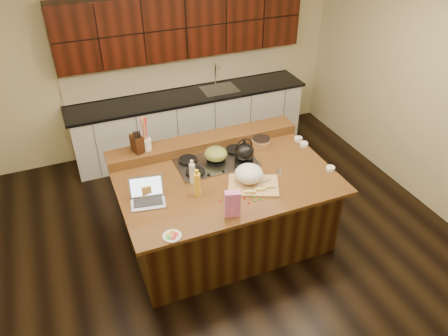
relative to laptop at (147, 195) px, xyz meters
name	(u,v)px	position (x,y,z in m)	size (l,w,h in m)	color
room	(226,143)	(0.91, 0.09, 0.36)	(5.52, 5.02, 2.72)	black
island	(226,208)	(0.91, 0.09, -0.52)	(2.40, 1.60, 0.92)	black
back_ledge	(204,142)	(0.91, 0.79, -0.01)	(2.40, 0.30, 0.12)	black
cooktop	(216,161)	(0.91, 0.39, -0.05)	(0.92, 0.52, 0.05)	gray
back_counter	(188,90)	(1.21, 2.31, 0.00)	(3.70, 0.66, 2.40)	silver
kettle	(244,152)	(1.21, 0.26, 0.08)	(0.23, 0.23, 0.21)	black
green_bowl	(216,154)	(0.91, 0.39, 0.05)	(0.27, 0.27, 0.15)	olive
laptop	(147,195)	(0.00, 0.00, 0.00)	(0.39, 0.33, 0.24)	#B7B7BC
oil_bottle	(197,185)	(0.51, -0.11, 0.07)	(0.07, 0.07, 0.27)	yellow
vinegar_bottle	(192,174)	(0.53, 0.10, 0.06)	(0.06, 0.06, 0.25)	silver
wooden_tray	(250,176)	(1.10, -0.14, 0.03)	(0.65, 0.58, 0.22)	tan
ramekin_a	(330,169)	(2.06, -0.26, -0.04)	(0.10, 0.10, 0.04)	white
ramekin_b	(304,144)	(2.06, 0.32, -0.04)	(0.10, 0.10, 0.04)	white
ramekin_c	(298,139)	(2.06, 0.46, -0.04)	(0.10, 0.10, 0.04)	white
strainer_bowl	(261,143)	(1.57, 0.52, -0.02)	(0.24, 0.24, 0.09)	#996B3F
kitchen_timer	(280,169)	(1.52, -0.07, -0.03)	(0.08, 0.08, 0.07)	silver
pink_bag	(232,204)	(0.72, -0.55, 0.08)	(0.15, 0.08, 0.28)	pink
candy_plate	(172,236)	(0.08, -0.62, -0.06)	(0.18, 0.18, 0.01)	white
package_box	(146,191)	(0.01, 0.07, 0.01)	(0.10, 0.07, 0.14)	#E8AF52
utensil_crock	(146,144)	(0.20, 0.79, 0.12)	(0.12, 0.12, 0.14)	white
knife_block	(137,144)	(0.10, 0.79, 0.16)	(0.10, 0.17, 0.21)	black
gumdrop_0	(220,201)	(0.69, -0.31, -0.06)	(0.02, 0.02, 0.02)	red
gumdrop_1	(254,201)	(1.01, -0.45, -0.06)	(0.02, 0.02, 0.02)	#198C26
gumdrop_2	(238,198)	(0.88, -0.34, -0.06)	(0.02, 0.02, 0.02)	red
gumdrop_3	(255,197)	(1.04, -0.39, -0.06)	(0.02, 0.02, 0.02)	#198C26
gumdrop_4	(249,203)	(0.95, -0.45, -0.06)	(0.02, 0.02, 0.02)	red
gumdrop_5	(259,199)	(1.07, -0.44, -0.06)	(0.02, 0.02, 0.02)	#198C26
gumdrop_6	(244,198)	(0.94, -0.36, -0.06)	(0.02, 0.02, 0.02)	red
gumdrop_7	(259,191)	(1.13, -0.31, -0.06)	(0.02, 0.02, 0.02)	#198C26
gumdrop_8	(237,207)	(0.81, -0.46, -0.06)	(0.02, 0.02, 0.02)	red
gumdrop_9	(224,206)	(0.70, -0.40, -0.06)	(0.02, 0.02, 0.02)	#198C26
gumdrop_10	(237,203)	(0.83, -0.41, -0.06)	(0.02, 0.02, 0.02)	red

